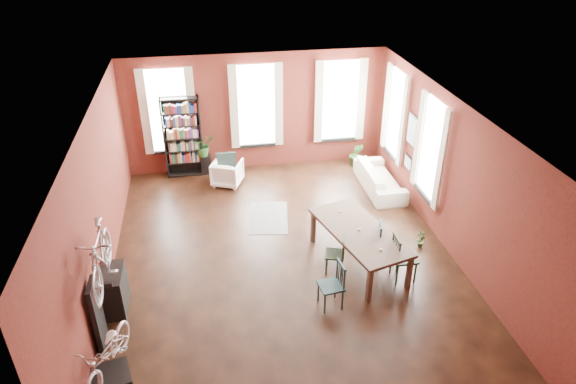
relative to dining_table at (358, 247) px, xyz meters
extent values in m
plane|color=black|center=(-1.47, 0.37, -0.40)|extent=(9.00, 9.00, 0.00)
cube|color=white|center=(-1.47, 0.37, 2.80)|extent=(7.00, 9.00, 0.04)
cube|color=#4D1713|center=(-1.47, 4.87, 1.20)|extent=(7.00, 0.04, 3.20)
cube|color=#4D1713|center=(-1.47, -4.13, 1.20)|extent=(7.00, 0.04, 3.20)
cube|color=#4D1713|center=(-4.97, 0.37, 1.20)|extent=(0.04, 9.00, 3.20)
cube|color=#4D1713|center=(2.03, 0.37, 1.20)|extent=(0.04, 9.00, 3.20)
cube|color=white|center=(-3.77, 4.84, 1.40)|extent=(1.00, 0.04, 2.20)
cube|color=beige|center=(-3.77, 4.77, 1.40)|extent=(1.40, 0.06, 2.30)
cube|color=white|center=(-1.47, 4.84, 1.40)|extent=(1.00, 0.04, 2.20)
cube|color=beige|center=(-1.47, 4.77, 1.40)|extent=(1.40, 0.06, 2.30)
cube|color=white|center=(0.83, 4.84, 1.40)|extent=(1.00, 0.04, 2.20)
cube|color=beige|center=(0.83, 4.77, 1.40)|extent=(1.40, 0.06, 2.30)
cube|color=white|center=(2.00, 1.37, 1.40)|extent=(0.04, 1.00, 2.20)
cube|color=beige|center=(1.93, 1.37, 1.40)|extent=(0.06, 1.40, 2.30)
cube|color=white|center=(2.00, 3.57, 1.40)|extent=(0.04, 1.00, 2.20)
cube|color=beige|center=(1.93, 3.57, 1.40)|extent=(0.06, 1.40, 2.30)
cube|color=black|center=(1.99, 2.47, 1.40)|extent=(0.04, 0.55, 0.75)
cube|color=black|center=(1.99, 2.47, 0.55)|extent=(0.04, 0.45, 0.35)
cube|color=#49372C|center=(0.00, 0.00, 0.00)|extent=(1.67, 2.57, 0.81)
cube|color=#1C3A3E|center=(-0.87, -1.15, 0.05)|extent=(0.47, 0.47, 0.91)
cube|color=#1F2E1B|center=(-0.53, -0.17, 0.01)|extent=(0.48, 0.48, 0.82)
cube|color=black|center=(0.74, -0.62, 0.09)|extent=(0.46, 0.46, 0.98)
cube|color=#173431|center=(0.58, -0.18, 0.10)|extent=(0.58, 0.58, 1.00)
cube|color=black|center=(-3.47, 4.67, 0.70)|extent=(1.00, 0.32, 2.20)
imported|color=white|center=(-2.39, 3.90, -0.04)|extent=(0.92, 0.89, 0.74)
imported|color=beige|center=(1.48, 2.97, 0.00)|extent=(0.61, 2.08, 0.81)
cube|color=black|center=(-1.57, 2.05, -0.40)|extent=(1.11, 1.56, 0.01)
cube|color=black|center=(-4.64, -2.26, -0.32)|extent=(0.69, 0.69, 0.17)
cube|color=black|center=(-4.87, -1.43, 0.25)|extent=(0.16, 0.60, 1.30)
cube|color=black|center=(-4.75, -0.53, 0.00)|extent=(0.40, 0.80, 0.80)
cube|color=black|center=(-2.93, 4.67, -0.13)|extent=(0.30, 0.30, 0.54)
imported|color=#265421|center=(1.26, 4.37, -0.25)|extent=(0.62, 0.80, 0.31)
imported|color=#2E5020|center=(1.51, 0.30, -0.33)|extent=(0.38, 0.47, 0.15)
imported|color=beige|center=(-4.61, -2.26, 0.53)|extent=(0.74, 0.93, 1.54)
imported|color=#A5A8AD|center=(-4.62, -1.43, 1.73)|extent=(0.47, 1.00, 1.66)
imported|color=#275D25|center=(-2.96, 4.63, 0.39)|extent=(0.79, 0.82, 0.50)
camera|label=1|loc=(-2.89, -8.17, 6.10)|focal=32.00mm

